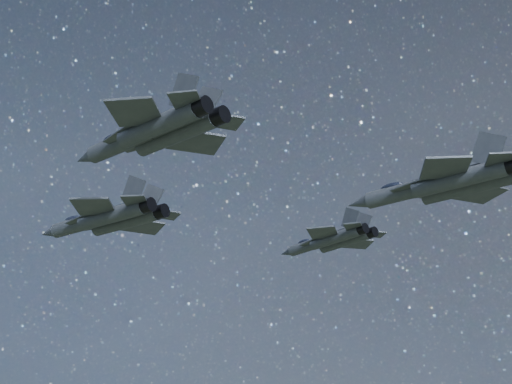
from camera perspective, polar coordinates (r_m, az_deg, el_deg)
The scene contains 4 objects.
jet_lead at distance 88.63m, azimuth -10.61°, elevation -1.89°, with size 19.04×13.55×4.85m.
jet_left at distance 102.07m, azimuth 5.62°, elevation -3.47°, with size 16.53×11.39×4.15m.
jet_right at distance 71.06m, azimuth -7.27°, elevation 4.43°, with size 19.31×13.64×4.89m.
jet_slot at distance 77.86m, azimuth 13.82°, elevation 0.63°, with size 19.14×13.66×4.89m.
Camera 1 is at (48.12, -61.99, 112.53)m, focal length 55.00 mm.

